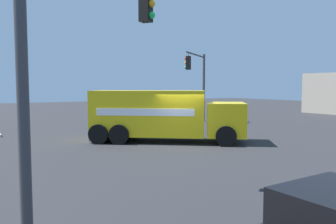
% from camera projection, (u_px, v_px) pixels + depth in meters
% --- Properties ---
extents(ground_plane, '(100.00, 100.00, 0.00)m').
position_uv_depth(ground_plane, '(182.00, 144.00, 16.90)').
color(ground_plane, '#2B2B2D').
extents(delivery_truck, '(6.86, 7.71, 2.67)m').
position_uv_depth(delivery_truck, '(163.00, 115.00, 17.69)').
color(delivery_truck, yellow).
rests_on(delivery_truck, ground).
extents(traffic_light_primary, '(2.68, 4.02, 6.11)m').
position_uv_depth(traffic_light_primary, '(80.00, 29.00, 6.85)').
color(traffic_light_primary, '#38383D').
rests_on(traffic_light_primary, ground).
extents(traffic_light_secondary, '(2.92, 3.81, 5.51)m').
position_uv_depth(traffic_light_secondary, '(198.00, 76.00, 26.29)').
color(traffic_light_secondary, '#38383D').
rests_on(traffic_light_secondary, ground).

